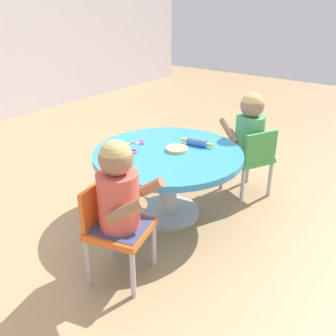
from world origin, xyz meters
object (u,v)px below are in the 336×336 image
Objects in this scene: craft_table at (168,165)px; seated_child_right at (250,127)px; rolling_pin at (197,142)px; child_chair_right at (250,158)px; seated_child_left at (119,189)px; child_chair_left at (115,226)px; craft_scissors at (137,143)px.

craft_table is 0.69m from seated_child_right.
seated_child_right is at bearing -24.48° from rolling_pin.
seated_child_right reaches higher than child_chair_right.
seated_child_left reaches higher than craft_table.
craft_table is at bearing 15.91° from seated_child_left.
child_chair_left is 1.00× the size of child_chair_right.
child_chair_left is at bearing 173.90° from seated_child_right.
child_chair_right is at bearing -28.14° from craft_table.
rolling_pin is at bearing 3.37° from child_chair_left.
craft_table is 0.28m from craft_scissors.
craft_scissors is (0.64, 0.44, -0.06)m from seated_child_left.
rolling_pin reaches higher than craft_table.
child_chair_left is 1.26m from child_chair_right.
craft_table is at bearing 155.25° from seated_child_right.
craft_scissors is at bearing 34.75° from seated_child_left.
seated_child_right reaches higher than child_chair_left.
seated_child_right is 3.70× the size of craft_scissors.
craft_table is 7.15× the size of craft_scissors.
seated_child_right is at bearing -41.02° from craft_scissors.
child_chair_left is (-0.66, -0.15, -0.07)m from craft_table.
child_chair_left is 1.30m from seated_child_right.
child_chair_right is 1.05× the size of seated_child_right.
seated_child_left and seated_child_right have the same top height.
child_chair_left is 0.78m from craft_scissors.
child_chair_left is 1.05× the size of seated_child_right.
child_chair_left reaches higher than rolling_pin.
seated_child_left reaches higher than child_chair_right.
child_chair_left is at bearing 105.47° from seated_child_left.
child_chair_left is at bearing -167.48° from craft_table.
seated_child_left is (0.01, -0.04, 0.23)m from child_chair_left.
child_chair_right is at bearing -6.13° from seated_child_left.
child_chair_left is 2.32× the size of rolling_pin.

